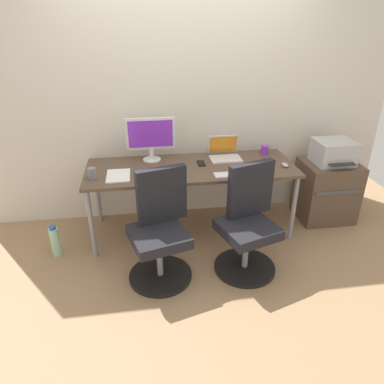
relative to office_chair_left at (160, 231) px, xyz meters
The scene contains 18 objects.
ground_plane 0.85m from the office_chair_left, 61.24° to the left, with size 5.28×5.28×0.00m, color #9E7A56.
back_wall 1.45m from the office_chair_left, 72.02° to the left, with size 4.40×0.04×2.60m, color silver.
desk 0.78m from the office_chair_left, 61.24° to the left, with size 2.01×0.74×0.71m.
office_chair_left is the anchor object (origin of this frame).
office_chair_right 0.75m from the office_chair_left, ahead, with size 0.55×0.55×0.94m.
side_cabinet 1.97m from the office_chair_left, 20.83° to the left, with size 0.57×0.49×0.65m.
printer 2.00m from the office_chair_left, 20.81° to the left, with size 0.38×0.40×0.24m.
water_bottle_on_floor 1.08m from the office_chair_left, 157.00° to the left, with size 0.09×0.09×0.31m.
desktop_monitor 1.03m from the office_chair_left, 90.70° to the left, with size 0.48×0.18×0.43m.
open_laptop 1.16m from the office_chair_left, 48.92° to the left, with size 0.31×0.28×0.22m.
keyboard_by_monitor 0.63m from the office_chair_left, 87.06° to the left, with size 0.34×0.12×0.02m, color #515156.
keyboard_by_laptop 0.85m from the office_chair_left, 28.53° to the left, with size 0.34×0.12×0.02m, color silver.
mouse_by_monitor 1.35m from the office_chair_left, 31.28° to the left, with size 0.06×0.10×0.03m, color #2D2D2D.
mouse_by_laptop 1.39m from the office_chair_left, 22.61° to the left, with size 0.06×0.10×0.03m, color #B7B7B7.
coffee_mug 1.50m from the office_chair_left, 37.02° to the left, with size 0.08×0.08×0.09m, color purple.
pen_cup 0.82m from the office_chair_left, 138.39° to the left, with size 0.07×0.07×0.10m, color slate.
phone_near_laptop 0.89m from the office_chair_left, 56.68° to the left, with size 0.07×0.14×0.01m, color black.
paper_pile 0.68m from the office_chair_left, 122.64° to the left, with size 0.21×0.30×0.01m, color white.
Camera 1 is at (-0.46, -3.15, 2.03)m, focal length 33.28 mm.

